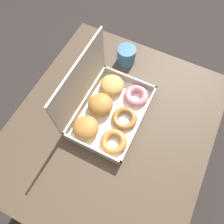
% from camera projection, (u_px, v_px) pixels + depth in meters
% --- Properties ---
extents(ground_plane, '(8.00, 8.00, 0.00)m').
position_uv_depth(ground_plane, '(112.00, 163.00, 1.55)').
color(ground_plane, '#2D2826').
extents(dining_table, '(0.93, 0.80, 0.71)m').
position_uv_depth(dining_table, '(112.00, 135.00, 1.01)').
color(dining_table, '#4C3D2D').
rests_on(dining_table, ground_plane).
extents(donut_box, '(0.36, 0.26, 0.27)m').
position_uv_depth(donut_box, '(105.00, 107.00, 0.90)').
color(donut_box, white).
rests_on(donut_box, dining_table).
extents(coffee_mug, '(0.09, 0.09, 0.08)m').
position_uv_depth(coffee_mug, '(126.00, 55.00, 1.02)').
color(coffee_mug, teal).
rests_on(coffee_mug, dining_table).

